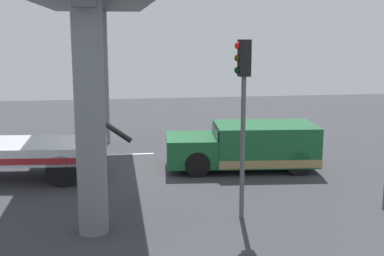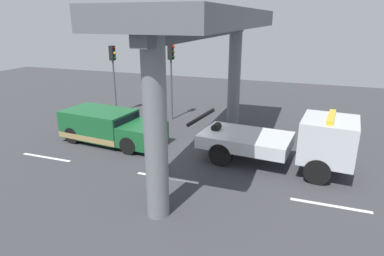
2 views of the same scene
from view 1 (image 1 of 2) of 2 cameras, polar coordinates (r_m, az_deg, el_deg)
ground_plane at (r=17.76m, az=-7.78°, el=-5.16°), size 60.00×40.00×0.10m
lane_stripe_west at (r=21.33m, az=8.41°, el=-2.35°), size 2.60×0.16×0.01m
lane_stripe_mid at (r=20.41m, az=-7.93°, el=-2.93°), size 2.60×0.16×0.01m
towed_van_green at (r=18.15m, az=6.30°, el=-2.08°), size 5.37×2.64×1.58m
overpass_structure at (r=17.13m, az=-10.86°, el=13.00°), size 3.60×12.34×6.36m
traffic_light_far at (r=12.85m, az=5.68°, el=4.18°), size 0.39×0.32×4.57m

